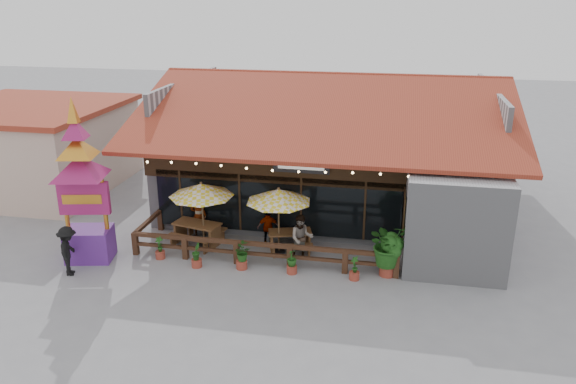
% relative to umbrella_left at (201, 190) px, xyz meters
% --- Properties ---
extents(ground, '(100.00, 100.00, 0.00)m').
position_rel_umbrella_left_xyz_m(ground, '(4.18, -0.71, -2.34)').
color(ground, gray).
rests_on(ground, ground).
extents(restaurant_building, '(15.50, 14.73, 6.09)m').
position_rel_umbrella_left_xyz_m(restaurant_building, '(4.44, 5.90, -0.14)').
color(restaurant_building, '#9C9CA1').
rests_on(restaurant_building, ground).
extents(patio_railing, '(10.00, 2.60, 0.92)m').
position_rel_umbrella_left_xyz_m(patio_railing, '(1.93, -0.98, -1.73)').
color(patio_railing, '#402517').
rests_on(patio_railing, ground).
extents(neighbor_building, '(8.40, 8.40, 4.22)m').
position_rel_umbrella_left_xyz_m(neighbor_building, '(-10.82, 5.29, -0.21)').
color(neighbor_building, '#C6AF96').
rests_on(neighbor_building, ground).
extents(umbrella_left, '(3.15, 3.15, 2.68)m').
position_rel_umbrella_left_xyz_m(umbrella_left, '(0.00, 0.00, 0.00)').
color(umbrella_left, brown).
rests_on(umbrella_left, ground).
extents(umbrella_right, '(3.06, 3.06, 2.66)m').
position_rel_umbrella_left_xyz_m(umbrella_right, '(3.02, 0.00, -0.02)').
color(umbrella_right, brown).
rests_on(umbrella_right, ground).
extents(picnic_table_left, '(2.14, 1.95, 0.89)m').
position_rel_umbrella_left_xyz_m(picnic_table_left, '(-0.32, 0.16, -1.74)').
color(picnic_table_left, brown).
rests_on(picnic_table_left, ground).
extents(picnic_table_right, '(1.97, 1.82, 0.79)m').
position_rel_umbrella_left_xyz_m(picnic_table_right, '(3.40, 0.27, -1.81)').
color(picnic_table_right, brown).
rests_on(picnic_table_right, ground).
extents(thai_sign_tower, '(2.89, 2.89, 6.60)m').
position_rel_umbrella_left_xyz_m(thai_sign_tower, '(-3.82, -1.88, 1.14)').
color(thai_sign_tower, '#5D2588').
rests_on(thai_sign_tower, ground).
extents(tropical_plant, '(1.92, 1.86, 2.03)m').
position_rel_umbrella_left_xyz_m(tropical_plant, '(7.16, -1.10, -1.18)').
color(tropical_plant, maroon).
rests_on(tropical_plant, ground).
extents(diner_a, '(0.70, 0.51, 1.77)m').
position_rel_umbrella_left_xyz_m(diner_a, '(-0.52, 0.93, -1.46)').
color(diner_a, '#322010').
rests_on(diner_a, ground).
extents(diner_b, '(1.01, 0.86, 1.81)m').
position_rel_umbrella_left_xyz_m(diner_b, '(3.98, -0.51, -1.44)').
color(diner_b, '#322010').
rests_on(diner_b, ground).
extents(diner_c, '(0.91, 0.54, 1.45)m').
position_rel_umbrella_left_xyz_m(diner_c, '(2.46, 0.65, -1.61)').
color(diner_c, '#322010').
rests_on(diner_c, ground).
extents(pedestrian, '(1.05, 1.34, 1.82)m').
position_rel_umbrella_left_xyz_m(pedestrian, '(-3.89, -3.15, -1.43)').
color(pedestrian, black).
rests_on(pedestrian, ground).
extents(planter_a, '(0.36, 0.36, 0.89)m').
position_rel_umbrella_left_xyz_m(planter_a, '(-1.27, -1.36, -1.97)').
color(planter_a, maroon).
rests_on(planter_a, ground).
extents(planter_b, '(0.38, 0.38, 0.93)m').
position_rel_umbrella_left_xyz_m(planter_b, '(0.32, -1.77, -1.92)').
color(planter_b, maroon).
rests_on(planter_b, ground).
extents(planter_c, '(0.80, 0.79, 0.99)m').
position_rel_umbrella_left_xyz_m(planter_c, '(1.97, -1.59, -1.78)').
color(planter_c, maroon).
rests_on(planter_c, ground).
extents(planter_d, '(0.48, 0.48, 0.92)m').
position_rel_umbrella_left_xyz_m(planter_d, '(3.82, -1.59, -1.90)').
color(planter_d, maroon).
rests_on(planter_d, ground).
extents(planter_e, '(0.36, 0.37, 0.88)m').
position_rel_umbrella_left_xyz_m(planter_e, '(6.05, -1.64, -1.97)').
color(planter_e, maroon).
rests_on(planter_e, ground).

